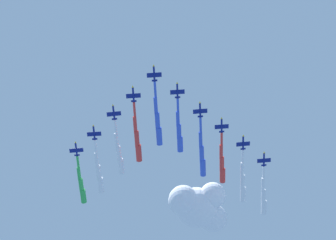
{
  "coord_description": "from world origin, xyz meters",
  "views": [
    {
      "loc": [
        -56.64,
        -77.52,
        -80.72
      ],
      "look_at": [
        0.0,
        0.0,
        157.39
      ],
      "focal_mm": 46.59,
      "sensor_mm": 36.0,
      "label": 1
    }
  ],
  "objects_px": {
    "jet_port_inner": "(179,131)",
    "jet_port_outer": "(222,163)",
    "jet_trail_port": "(243,181)",
    "jet_lead": "(158,121)",
    "jet_starboard_mid": "(119,153)",
    "jet_starboard_inner": "(137,139)",
    "jet_trail_starboard": "(81,184)",
    "jet_port_mid": "(202,154)",
    "jet_tail_end": "(264,195)",
    "jet_starboard_outer": "(99,172)"
  },
  "relations": [
    {
      "from": "jet_port_inner",
      "to": "jet_trail_port",
      "type": "height_order",
      "value": "jet_port_inner"
    },
    {
      "from": "jet_port_inner",
      "to": "jet_port_mid",
      "type": "xyz_separation_m",
      "value": [
        19.17,
        2.76,
        -3.17
      ]
    },
    {
      "from": "jet_port_inner",
      "to": "jet_trail_starboard",
      "type": "relative_size",
      "value": 1.02
    },
    {
      "from": "jet_starboard_mid",
      "to": "jet_port_outer",
      "type": "relative_size",
      "value": 1.03
    },
    {
      "from": "jet_lead",
      "to": "jet_starboard_inner",
      "type": "distance_m",
      "value": 16.58
    },
    {
      "from": "jet_port_outer",
      "to": "jet_tail_end",
      "type": "height_order",
      "value": "jet_port_outer"
    },
    {
      "from": "jet_tail_end",
      "to": "jet_trail_port",
      "type": "bearing_deg",
      "value": 178.66
    },
    {
      "from": "jet_starboard_inner",
      "to": "jet_trail_port",
      "type": "xyz_separation_m",
      "value": [
        70.13,
        -14.45,
        0.69
      ]
    },
    {
      "from": "jet_port_inner",
      "to": "jet_tail_end",
      "type": "distance_m",
      "value": 68.75
    },
    {
      "from": "jet_port_inner",
      "to": "jet_trail_starboard",
      "type": "distance_m",
      "value": 71.69
    },
    {
      "from": "jet_starboard_inner",
      "to": "jet_starboard_mid",
      "type": "height_order",
      "value": "jet_starboard_mid"
    },
    {
      "from": "jet_starboard_inner",
      "to": "jet_tail_end",
      "type": "xyz_separation_m",
      "value": [
        86.71,
        -14.84,
        -0.12
      ]
    },
    {
      "from": "jet_port_inner",
      "to": "jet_trail_port",
      "type": "xyz_separation_m",
      "value": [
        52.04,
        3.4,
        -2.22
      ]
    },
    {
      "from": "jet_starboard_mid",
      "to": "jet_lead",
      "type": "bearing_deg",
      "value": -78.46
    },
    {
      "from": "jet_trail_starboard",
      "to": "jet_port_mid",
      "type": "bearing_deg",
      "value": -53.31
    },
    {
      "from": "jet_starboard_inner",
      "to": "jet_port_outer",
      "type": "bearing_deg",
      "value": -17.56
    },
    {
      "from": "jet_lead",
      "to": "jet_trail_starboard",
      "type": "height_order",
      "value": "jet_trail_starboard"
    },
    {
      "from": "jet_port_inner",
      "to": "jet_starboard_inner",
      "type": "height_order",
      "value": "jet_port_inner"
    },
    {
      "from": "jet_port_mid",
      "to": "jet_starboard_outer",
      "type": "distance_m",
      "value": 64.56
    },
    {
      "from": "jet_port_outer",
      "to": "jet_trail_port",
      "type": "relative_size",
      "value": 0.95
    },
    {
      "from": "jet_lead",
      "to": "jet_trail_port",
      "type": "relative_size",
      "value": 1.06
    },
    {
      "from": "jet_port_outer",
      "to": "jet_lead",
      "type": "bearing_deg",
      "value": 179.63
    },
    {
      "from": "jet_lead",
      "to": "jet_starboard_inner",
      "type": "xyz_separation_m",
      "value": [
        -3.47,
        16.18,
        -1.03
      ]
    },
    {
      "from": "jet_port_inner",
      "to": "jet_trail_port",
      "type": "bearing_deg",
      "value": 3.74
    },
    {
      "from": "jet_starboard_mid",
      "to": "jet_trail_port",
      "type": "bearing_deg",
      "value": -22.21
    },
    {
      "from": "jet_port_mid",
      "to": "jet_starboard_outer",
      "type": "bearing_deg",
      "value": 132.16
    },
    {
      "from": "jet_lead",
      "to": "jet_starboard_mid",
      "type": "relative_size",
      "value": 1.09
    },
    {
      "from": "jet_port_mid",
      "to": "jet_trail_port",
      "type": "xyz_separation_m",
      "value": [
        32.88,
        0.64,
        0.96
      ]
    },
    {
      "from": "jet_starboard_inner",
      "to": "jet_trail_starboard",
      "type": "xyz_separation_m",
      "value": [
        -9.88,
        48.16,
        2.99
      ]
    },
    {
      "from": "jet_lead",
      "to": "jet_starboard_inner",
      "type": "height_order",
      "value": "jet_lead"
    },
    {
      "from": "jet_port_mid",
      "to": "jet_trail_starboard",
      "type": "height_order",
      "value": "jet_trail_starboard"
    },
    {
      "from": "jet_starboard_outer",
      "to": "jet_trail_port",
      "type": "xyz_separation_m",
      "value": [
        76.21,
        -47.22,
        0.31
      ]
    },
    {
      "from": "jet_port_inner",
      "to": "jet_starboard_mid",
      "type": "relative_size",
      "value": 0.98
    },
    {
      "from": "jet_starboard_inner",
      "to": "jet_starboard_mid",
      "type": "bearing_deg",
      "value": 100.94
    },
    {
      "from": "jet_port_inner",
      "to": "jet_starboard_mid",
      "type": "distance_m",
      "value": 39.37
    },
    {
      "from": "jet_trail_starboard",
      "to": "jet_tail_end",
      "type": "distance_m",
      "value": 115.36
    },
    {
      "from": "jet_starboard_inner",
      "to": "jet_port_outer",
      "type": "xyz_separation_m",
      "value": [
        52.09,
        -16.49,
        2.11
      ]
    },
    {
      "from": "jet_starboard_mid",
      "to": "jet_port_outer",
      "type": "distance_m",
      "value": 63.64
    },
    {
      "from": "jet_port_mid",
      "to": "jet_port_inner",
      "type": "bearing_deg",
      "value": -171.81
    },
    {
      "from": "jet_port_mid",
      "to": "jet_lead",
      "type": "bearing_deg",
      "value": -178.17
    },
    {
      "from": "jet_trail_port",
      "to": "jet_tail_end",
      "type": "relative_size",
      "value": 1.06
    },
    {
      "from": "jet_port_inner",
      "to": "jet_port_outer",
      "type": "distance_m",
      "value": 34.04
    },
    {
      "from": "jet_lead",
      "to": "jet_tail_end",
      "type": "xyz_separation_m",
      "value": [
        83.24,
        1.34,
        -1.15
      ]
    },
    {
      "from": "jet_port_outer",
      "to": "jet_trail_port",
      "type": "xyz_separation_m",
      "value": [
        18.04,
        2.04,
        -1.43
      ]
    },
    {
      "from": "jet_starboard_outer",
      "to": "jet_trail_starboard",
      "type": "relative_size",
      "value": 1.06
    },
    {
      "from": "jet_starboard_mid",
      "to": "jet_port_mid",
      "type": "bearing_deg",
      "value": -37.17
    },
    {
      "from": "jet_port_inner",
      "to": "jet_lead",
      "type": "bearing_deg",
      "value": 173.45
    },
    {
      "from": "jet_trail_port",
      "to": "jet_tail_end",
      "type": "height_order",
      "value": "jet_trail_port"
    },
    {
      "from": "jet_starboard_inner",
      "to": "jet_port_mid",
      "type": "bearing_deg",
      "value": -22.06
    },
    {
      "from": "jet_port_outer",
      "to": "jet_tail_end",
      "type": "bearing_deg",
      "value": 2.73
    }
  ]
}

